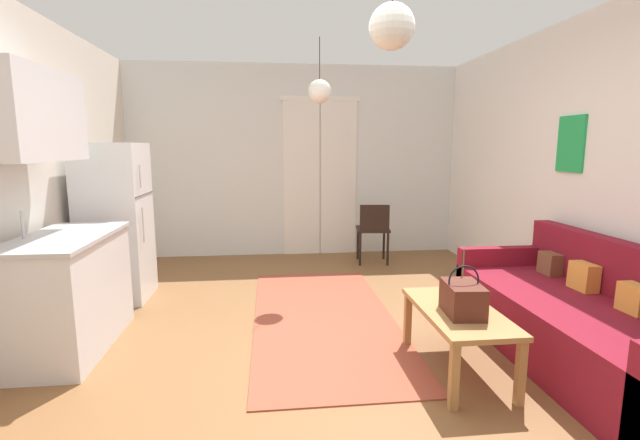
{
  "coord_description": "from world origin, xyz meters",
  "views": [
    {
      "loc": [
        -0.36,
        -3.0,
        1.54
      ],
      "look_at": [
        0.14,
        1.47,
        0.8
      ],
      "focal_mm": 25.16,
      "sensor_mm": 36.0,
      "label": 1
    }
  ],
  "objects_px": {
    "coffee_table": "(458,318)",
    "pendant_lamp_far": "(320,91)",
    "handbag": "(463,298)",
    "accent_chair": "(373,228)",
    "refrigerator": "(116,222)",
    "pendant_lamp_near": "(392,26)",
    "bamboo_vase": "(462,291)",
    "couch": "(587,324)"
  },
  "relations": [
    {
      "from": "coffee_table",
      "to": "pendant_lamp_far",
      "type": "height_order",
      "value": "pendant_lamp_far"
    },
    {
      "from": "handbag",
      "to": "pendant_lamp_far",
      "type": "bearing_deg",
      "value": 108.49
    },
    {
      "from": "handbag",
      "to": "accent_chair",
      "type": "bearing_deg",
      "value": 88.15
    },
    {
      "from": "handbag",
      "to": "refrigerator",
      "type": "xyz_separation_m",
      "value": [
        -2.79,
        1.94,
        0.23
      ]
    },
    {
      "from": "coffee_table",
      "to": "pendant_lamp_near",
      "type": "distance_m",
      "value": 1.92
    },
    {
      "from": "handbag",
      "to": "pendant_lamp_near",
      "type": "relative_size",
      "value": 0.54
    },
    {
      "from": "refrigerator",
      "to": "pendant_lamp_far",
      "type": "height_order",
      "value": "pendant_lamp_far"
    },
    {
      "from": "refrigerator",
      "to": "accent_chair",
      "type": "xyz_separation_m",
      "value": [
        2.89,
        1.05,
        -0.31
      ]
    },
    {
      "from": "pendant_lamp_near",
      "to": "bamboo_vase",
      "type": "bearing_deg",
      "value": 39.91
    },
    {
      "from": "coffee_table",
      "to": "accent_chair",
      "type": "bearing_deg",
      "value": 88.37
    },
    {
      "from": "couch",
      "to": "handbag",
      "type": "xyz_separation_m",
      "value": [
        -0.99,
        -0.12,
        0.27
      ]
    },
    {
      "from": "accent_chair",
      "to": "pendant_lamp_near",
      "type": "height_order",
      "value": "pendant_lamp_near"
    },
    {
      "from": "refrigerator",
      "to": "pendant_lamp_far",
      "type": "relative_size",
      "value": 2.35
    },
    {
      "from": "couch",
      "to": "handbag",
      "type": "distance_m",
      "value": 1.03
    },
    {
      "from": "couch",
      "to": "coffee_table",
      "type": "bearing_deg",
      "value": -178.49
    },
    {
      "from": "bamboo_vase",
      "to": "accent_chair",
      "type": "height_order",
      "value": "bamboo_vase"
    },
    {
      "from": "coffee_table",
      "to": "bamboo_vase",
      "type": "bearing_deg",
      "value": 57.31
    },
    {
      "from": "refrigerator",
      "to": "couch",
      "type": "bearing_deg",
      "value": -25.73
    },
    {
      "from": "coffee_table",
      "to": "pendant_lamp_near",
      "type": "height_order",
      "value": "pendant_lamp_near"
    },
    {
      "from": "coffee_table",
      "to": "handbag",
      "type": "bearing_deg",
      "value": -98.84
    },
    {
      "from": "bamboo_vase",
      "to": "pendant_lamp_near",
      "type": "relative_size",
      "value": 0.62
    },
    {
      "from": "couch",
      "to": "handbag",
      "type": "height_order",
      "value": "couch"
    },
    {
      "from": "bamboo_vase",
      "to": "handbag",
      "type": "relative_size",
      "value": 1.14
    },
    {
      "from": "couch",
      "to": "refrigerator",
      "type": "relative_size",
      "value": 1.35
    },
    {
      "from": "bamboo_vase",
      "to": "handbag",
      "type": "bearing_deg",
      "value": -112.73
    },
    {
      "from": "couch",
      "to": "coffee_table",
      "type": "xyz_separation_m",
      "value": [
        -0.98,
        -0.03,
        0.1
      ]
    },
    {
      "from": "couch",
      "to": "pendant_lamp_far",
      "type": "bearing_deg",
      "value": 130.3
    },
    {
      "from": "couch",
      "to": "bamboo_vase",
      "type": "relative_size",
      "value": 5.35
    },
    {
      "from": "refrigerator",
      "to": "accent_chair",
      "type": "bearing_deg",
      "value": 20.04
    },
    {
      "from": "coffee_table",
      "to": "accent_chair",
      "type": "distance_m",
      "value": 2.91
    },
    {
      "from": "couch",
      "to": "accent_chair",
      "type": "relative_size",
      "value": 2.65
    },
    {
      "from": "couch",
      "to": "pendant_lamp_near",
      "type": "height_order",
      "value": "pendant_lamp_near"
    },
    {
      "from": "couch",
      "to": "handbag",
      "type": "relative_size",
      "value": 6.1
    },
    {
      "from": "pendant_lamp_near",
      "to": "couch",
      "type": "bearing_deg",
      "value": 17.58
    },
    {
      "from": "refrigerator",
      "to": "pendant_lamp_near",
      "type": "distance_m",
      "value": 3.46
    },
    {
      "from": "coffee_table",
      "to": "couch",
      "type": "bearing_deg",
      "value": 1.51
    },
    {
      "from": "handbag",
      "to": "refrigerator",
      "type": "height_order",
      "value": "refrigerator"
    },
    {
      "from": "pendant_lamp_far",
      "to": "handbag",
      "type": "bearing_deg",
      "value": -71.51
    },
    {
      "from": "coffee_table",
      "to": "pendant_lamp_near",
      "type": "relative_size",
      "value": 1.52
    },
    {
      "from": "coffee_table",
      "to": "accent_chair",
      "type": "relative_size",
      "value": 1.22
    },
    {
      "from": "handbag",
      "to": "accent_chair",
      "type": "distance_m",
      "value": 3.0
    },
    {
      "from": "refrigerator",
      "to": "pendant_lamp_far",
      "type": "bearing_deg",
      "value": 5.02
    }
  ]
}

